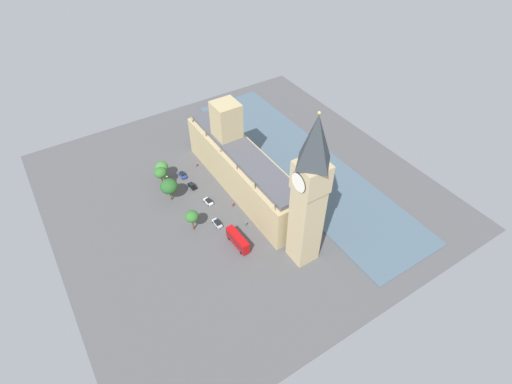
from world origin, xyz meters
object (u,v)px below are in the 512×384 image
clock_tower (309,192)px  double_decker_bus_corner (238,240)px  car_white_opposite_hall (208,201)px  car_blue_leading (183,175)px  pedestrian_kerbside (197,165)px  pedestrian_midblock (233,205)px  plane_tree_under_trees (161,173)px  pedestrian_trailing (246,224)px  street_lamp_slot_12 (168,180)px  parliament_building (241,166)px  car_black_far_end (192,186)px  car_silver_by_river_gate (217,223)px  plane_tree_slot_10 (162,167)px  plane_tree_near_tower (169,186)px  plane_tree_slot_11 (192,216)px

clock_tower → double_decker_bus_corner: (15.31, -14.51, -25.02)m
clock_tower → car_white_opposite_hall: clock_tower is taller
clock_tower → car_white_opposite_hall: 48.11m
car_blue_leading → pedestrian_kerbside: car_blue_leading is taller
pedestrian_midblock → plane_tree_under_trees: bearing=-143.1°
pedestrian_trailing → car_white_opposite_hall: bearing=127.7°
pedestrian_trailing → street_lamp_slot_12: (14.82, -31.66, 3.72)m
parliament_building → clock_tower: clock_tower is taller
car_black_far_end → plane_tree_under_trees: bearing=-39.3°
pedestrian_trailing → car_black_far_end: bearing=122.8°
car_silver_by_river_gate → street_lamp_slot_12: (6.57, -26.08, 3.60)m
double_decker_bus_corner → plane_tree_slot_10: size_ratio=1.28×
car_blue_leading → pedestrian_trailing: size_ratio=2.48×
pedestrian_midblock → clock_tower: bearing=13.7°
plane_tree_slot_10 → double_decker_bus_corner: bearing=99.6°
pedestrian_midblock → plane_tree_slot_10: (15.26, -27.32, 5.38)m
parliament_building → street_lamp_slot_12: (24.38, -13.06, -5.08)m
parliament_building → plane_tree_near_tower: bearing=-15.5°
clock_tower → street_lamp_slot_12: (23.36, -52.16, -23.16)m
street_lamp_slot_12 → clock_tower: bearing=114.1°
clock_tower → car_blue_leading: clock_tower is taller
car_blue_leading → street_lamp_slot_12: (7.40, 3.90, 3.61)m
double_decker_bus_corner → plane_tree_under_trees: 41.14m
pedestrian_midblock → plane_tree_slot_10: plane_tree_slot_10 is taller
pedestrian_trailing → pedestrian_midblock: size_ratio=1.00×
parliament_building → double_decker_bus_corner: size_ratio=5.97×
plane_tree_slot_11 → street_lamp_slot_12: size_ratio=1.30×
street_lamp_slot_12 → car_blue_leading: bearing=-152.2°
pedestrian_trailing → pedestrian_kerbside: bearing=108.3°
plane_tree_near_tower → plane_tree_under_trees: bearing=-91.2°
pedestrian_midblock → plane_tree_slot_11: plane_tree_slot_11 is taller
clock_tower → plane_tree_under_trees: bearing=-65.4°
pedestrian_trailing → pedestrian_midblock: pedestrian_trailing is taller
clock_tower → car_blue_leading: bearing=-74.1°
street_lamp_slot_12 → car_white_opposite_hall: bearing=121.2°
plane_tree_near_tower → plane_tree_slot_10: size_ratio=1.12×
pedestrian_midblock → plane_tree_near_tower: bearing=-130.9°
clock_tower → plane_tree_near_tower: 56.69m
street_lamp_slot_12 → plane_tree_under_trees: bearing=-55.3°
pedestrian_kerbside → plane_tree_under_trees: bearing=8.0°
double_decker_bus_corner → pedestrian_kerbside: 44.82m
parliament_building → car_silver_by_river_gate: (17.81, 13.02, -8.68)m
car_blue_leading → car_black_far_end: (-0.33, 7.77, -0.00)m
clock_tower → plane_tree_slot_10: size_ratio=6.46×
car_white_opposite_hall → plane_tree_slot_10: bearing=104.7°
double_decker_bus_corner → pedestrian_midblock: size_ratio=6.21×
double_decker_bus_corner → plane_tree_near_tower: plane_tree_near_tower is taller
double_decker_bus_corner → plane_tree_slot_11: size_ratio=1.27×
clock_tower → car_white_opposite_hall: bearing=-68.9°
pedestrian_trailing → pedestrian_kerbside: 38.25m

